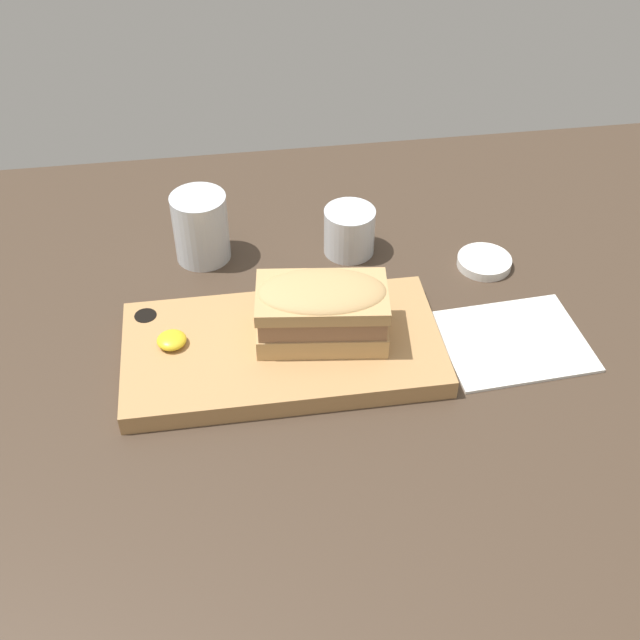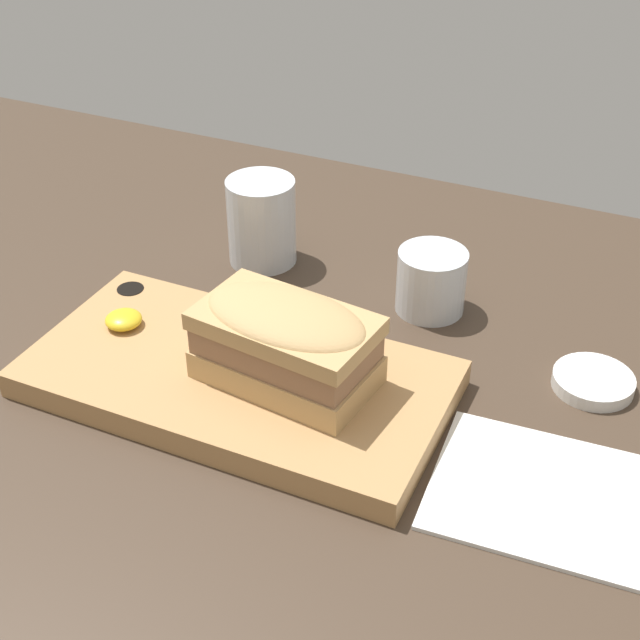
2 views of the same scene
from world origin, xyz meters
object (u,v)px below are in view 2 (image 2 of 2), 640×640
Objects in this scene: napkin at (543,494)px; condiment_dish at (593,382)px; water_glass at (262,227)px; wine_glass at (431,285)px; sandwich at (286,340)px; serving_board at (237,378)px.

napkin is 15.29cm from condiment_dish.
wine_glass is (19.98, -1.65, -1.28)cm from water_glass.
water_glass reaches higher than condiment_dish.
sandwich is at bearing -57.44° from water_glass.
wine_glass is at bearing 160.92° from condiment_dish.
napkin is (36.56, -22.98, -3.96)cm from water_glass.
napkin is at bearing -3.41° from serving_board.
wine_glass is at bearing 127.87° from napkin.
napkin is at bearing -32.15° from water_glass.
water_glass is 1.37× the size of wine_glass.
napkin is (16.59, -21.33, -2.68)cm from wine_glass.
condiment_dish is (17.57, -6.08, -2.24)cm from wine_glass.
serving_board is 22.82cm from wine_glass.
serving_board is 2.34× the size of sandwich.
sandwich reaches higher than napkin.
wine_glass reaches higher than napkin.
serving_board is 5.35× the size of wine_glass.
condiment_dish is (29.05, 13.58, -0.62)cm from serving_board.
serving_board is 5.12× the size of condiment_dish.
water_glass reaches higher than serving_board.
sandwich is 1.67× the size of water_glass.
water_glass is at bearing 147.85° from napkin.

